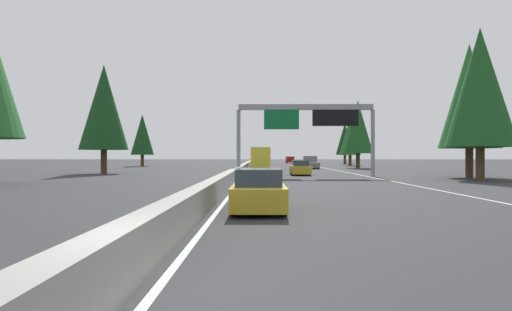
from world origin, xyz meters
name	(u,v)px	position (x,y,z in m)	size (l,w,h in m)	color
ground_plane	(249,168)	(60.00, 0.00, 0.00)	(320.00, 320.00, 0.00)	#2D2D30
median_barrier	(250,163)	(80.00, 0.30, 0.45)	(180.00, 0.56, 0.90)	gray
shoulder_stripe_right	(317,167)	(70.00, -11.52, 0.01)	(160.00, 0.16, 0.01)	silver
shoulder_stripe_median	(252,167)	(70.00, -0.25, 0.01)	(160.00, 0.16, 0.01)	silver
sign_gantry_overhead	(307,119)	(34.31, -6.03, 5.27)	(0.50, 12.68, 6.62)	gray
sedan_distant_a	(259,191)	(9.43, -1.67, 0.68)	(4.40, 1.80, 1.47)	#AD931E
sedan_far_center	(300,168)	(37.27, -5.62, 0.68)	(4.40, 1.80, 1.47)	#AD931E
box_truck_mid_left	(261,158)	(50.74, -1.72, 1.61)	(8.50, 2.40, 2.95)	gold
minivan_mid_right	(290,159)	(105.66, -9.18, 0.95)	(5.00, 1.95, 1.69)	maroon
sedan_far_right	(262,161)	(94.61, -1.98, 0.68)	(4.40, 1.80, 1.47)	#1E4793
pickup_mid_center	(310,162)	(58.51, -9.06, 0.91)	(5.60, 2.00, 1.86)	slate
conifer_right_foreground	(480,87)	(27.94, -18.60, 7.16)	(5.18, 5.18, 11.78)	#4C3823
conifer_right_near	(469,96)	(32.36, -19.88, 7.09)	(5.13, 5.13, 11.66)	#4C3823
conifer_right_mid	(358,127)	(61.01, -16.60, 6.27)	(4.54, 4.54, 10.32)	#4C3823
conifer_right_far	(350,136)	(78.08, -18.89, 5.60)	(4.06, 4.06, 9.22)	#4C3823
conifer_right_distant	(345,139)	(96.82, -21.51, 5.86)	(4.24, 4.24, 9.65)	#4C3823
conifer_left_near	(104,107)	(40.33, 14.90, 7.04)	(5.09, 5.09, 11.58)	#4C3823
conifer_left_mid	(142,135)	(72.38, 19.53, 5.69)	(4.13, 4.13, 9.38)	#4C3823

